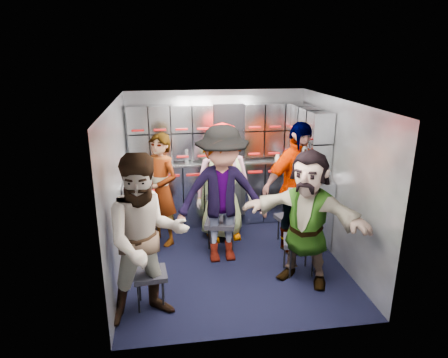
{
  "coord_description": "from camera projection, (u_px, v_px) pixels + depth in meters",
  "views": [
    {
      "loc": [
        -0.81,
        -4.67,
        2.69
      ],
      "look_at": [
        -0.05,
        0.35,
        1.03
      ],
      "focal_mm": 32.0,
      "sensor_mm": 36.0,
      "label": 1
    }
  ],
  "objects": [
    {
      "name": "attendant_arc_a",
      "position": [
        147.0,
        240.0,
        3.96
      ],
      "size": [
        1.01,
        0.87,
        1.78
      ],
      "primitive_type": "imported",
      "rotation": [
        0.0,
        0.0,
        0.26
      ],
      "color": "black",
      "rests_on": "ground"
    },
    {
      "name": "attendant_arc_c",
      "position": [
        223.0,
        182.0,
        5.77
      ],
      "size": [
        0.92,
        0.67,
        1.72
      ],
      "primitive_type": "imported",
      "rotation": [
        0.0,
        0.0,
        0.15
      ],
      "color": "black",
      "rests_on": "ground"
    },
    {
      "name": "wall_left",
      "position": [
        118.0,
        192.0,
        4.82
      ],
      "size": [
        0.04,
        3.0,
        2.1
      ],
      "primitive_type": "cube",
      "color": "gray",
      "rests_on": "ground"
    },
    {
      "name": "cart_bank_back",
      "position": [
        219.0,
        193.0,
        6.4
      ],
      "size": [
        2.68,
        0.38,
        0.99
      ],
      "primitive_type": "cube",
      "color": "#9EA5AE",
      "rests_on": "ground"
    },
    {
      "name": "attendant_arc_e",
      "position": [
        307.0,
        218.0,
        4.64
      ],
      "size": [
        1.5,
        1.3,
        1.63
      ],
      "primitive_type": "imported",
      "rotation": [
        0.0,
        0.0,
        -0.65
      ],
      "color": "black",
      "rests_on": "ground"
    },
    {
      "name": "ceiling",
      "position": [
        233.0,
        102.0,
        4.69
      ],
      "size": [
        2.8,
        3.0,
        0.02
      ],
      "primitive_type": "cube",
      "color": "silver",
      "rests_on": "wall_back"
    },
    {
      "name": "bottle_right",
      "position": [
        235.0,
        153.0,
        6.19
      ],
      "size": [
        0.07,
        0.07,
        0.25
      ],
      "primitive_type": "cylinder",
      "color": "white",
      "rests_on": "counter"
    },
    {
      "name": "attendant_standing",
      "position": [
        161.0,
        190.0,
        5.61
      ],
      "size": [
        0.68,
        0.69,
        1.61
      ],
      "primitive_type": "imported",
      "rotation": [
        0.0,
        0.0,
        -0.83
      ],
      "color": "black",
      "rests_on": "ground"
    },
    {
      "name": "wall_back",
      "position": [
        217.0,
        156.0,
        6.43
      ],
      "size": [
        2.8,
        0.04,
        2.1
      ],
      "primitive_type": "cube",
      "color": "gray",
      "rests_on": "ground"
    },
    {
      "name": "attendant_arc_b",
      "position": [
        222.0,
        195.0,
        5.11
      ],
      "size": [
        1.19,
        0.7,
        1.82
      ],
      "primitive_type": "imported",
      "rotation": [
        0.0,
        0.0,
        0.02
      ],
      "color": "black",
      "rests_on": "ground"
    },
    {
      "name": "locker_bank_back",
      "position": [
        218.0,
        131.0,
        6.15
      ],
      "size": [
        2.68,
        0.28,
        0.82
      ],
      "primitive_type": "cube",
      "color": "#9EA5AE",
      "rests_on": "wall_back"
    },
    {
      "name": "bottle_left",
      "position": [
        159.0,
        155.0,
        6.02
      ],
      "size": [
        0.07,
        0.07,
        0.28
      ],
      "primitive_type": "cylinder",
      "color": "white",
      "rests_on": "counter"
    },
    {
      "name": "jump_seat_near_right",
      "position": [
        299.0,
        243.0,
        4.93
      ],
      "size": [
        0.47,
        0.46,
        0.46
      ],
      "rotation": [
        0.0,
        0.0,
        -0.27
      ],
      "color": "black",
      "rests_on": "ground"
    },
    {
      "name": "floor",
      "position": [
        232.0,
        260.0,
        5.34
      ],
      "size": [
        3.0,
        3.0,
        0.0
      ],
      "primitive_type": "plane",
      "color": "black",
      "rests_on": "ground"
    },
    {
      "name": "jump_seat_center",
      "position": [
        221.0,
        206.0,
        6.08
      ],
      "size": [
        0.41,
        0.39,
        0.47
      ],
      "rotation": [
        0.0,
        0.0,
        0.04
      ],
      "color": "black",
      "rests_on": "ground"
    },
    {
      "name": "locker_bank_right",
      "position": [
        310.0,
        137.0,
        5.72
      ],
      "size": [
        0.28,
        1.0,
        0.82
      ],
      "primitive_type": "cube",
      "color": "#9EA5AE",
      "rests_on": "wall_right"
    },
    {
      "name": "cart_bank_left",
      "position": [
        141.0,
        215.0,
        5.55
      ],
      "size": [
        0.38,
        0.76,
        0.99
      ],
      "primitive_type": "cube",
      "color": "#9EA5AE",
      "rests_on": "ground"
    },
    {
      "name": "cup_right",
      "position": [
        277.0,
        156.0,
        6.3
      ],
      "size": [
        0.07,
        0.07,
        0.1
      ],
      "primitive_type": "cylinder",
      "color": "#CDB591",
      "rests_on": "counter"
    },
    {
      "name": "cup_left",
      "position": [
        160.0,
        161.0,
        6.04
      ],
      "size": [
        0.08,
        0.08,
        0.1
      ],
      "primitive_type": "cylinder",
      "color": "#CDB591",
      "rests_on": "counter"
    },
    {
      "name": "right_cabinet",
      "position": [
        308.0,
        204.0,
        5.93
      ],
      "size": [
        0.28,
        1.2,
        1.0
      ],
      "primitive_type": "cube",
      "color": "#9EA5AE",
      "rests_on": "ground"
    },
    {
      "name": "jump_seat_mid_right",
      "position": [
        290.0,
        219.0,
        5.73
      ],
      "size": [
        0.43,
        0.41,
        0.42
      ],
      "rotation": [
        0.0,
        0.0,
        0.26
      ],
      "color": "black",
      "rests_on": "ground"
    },
    {
      "name": "red_latch_strip",
      "position": [
        220.0,
        174.0,
        6.1
      ],
      "size": [
        2.6,
        0.02,
        0.03
      ],
      "primitive_type": "cube",
      "color": "#9A0F0F",
      "rests_on": "cart_bank_back"
    },
    {
      "name": "jump_seat_mid_left",
      "position": [
        220.0,
        224.0,
        5.44
      ],
      "size": [
        0.48,
        0.46,
        0.47
      ],
      "rotation": [
        0.0,
        0.0,
        -0.23
      ],
      "color": "black",
      "rests_on": "ground"
    },
    {
      "name": "counter",
      "position": [
        218.0,
        162.0,
        6.24
      ],
      "size": [
        2.68,
        0.42,
        0.03
      ],
      "primitive_type": "cube",
      "color": "#ADAFB4",
      "rests_on": "cart_bank_back"
    },
    {
      "name": "jump_seat_near_left",
      "position": [
        150.0,
        276.0,
        4.29
      ],
      "size": [
        0.38,
        0.36,
        0.42
      ],
      "rotation": [
        0.0,
        0.0,
        0.09
      ],
      "color": "black",
      "rests_on": "ground"
    },
    {
      "name": "attendant_arc_d",
      "position": [
        296.0,
        188.0,
        5.39
      ],
      "size": [
        1.15,
        0.78,
        1.81
      ],
      "primitive_type": "imported",
      "rotation": [
        0.0,
        0.0,
        0.35
      ],
      "color": "black",
      "rests_on": "ground"
    },
    {
      "name": "bottle_mid",
      "position": [
        187.0,
        156.0,
        6.09
      ],
      "size": [
        0.07,
        0.07,
        0.22
      ],
      "primitive_type": "cylinder",
      "color": "white",
      "rests_on": "counter"
    },
    {
      "name": "coffee_niche",
      "position": [
        229.0,
        131.0,
        6.24
      ],
      "size": [
        0.46,
        0.16,
        0.84
      ],
      "primitive_type": null,
      "color": "black",
      "rests_on": "wall_back"
    },
    {
      "name": "wall_right",
      "position": [
        338.0,
        181.0,
        5.22
      ],
      "size": [
        0.04,
        3.0,
        2.1
      ],
      "primitive_type": "cube",
      "color": "gray",
      "rests_on": "ground"
    }
  ]
}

